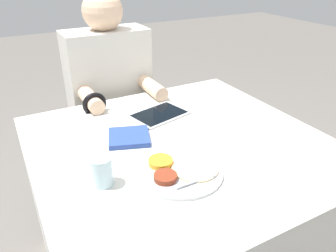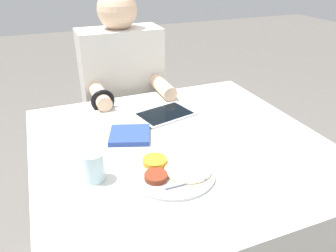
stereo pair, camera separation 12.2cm
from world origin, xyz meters
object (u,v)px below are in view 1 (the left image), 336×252
(drinking_glass, at_px, (102,171))
(thali_tray, at_px, (179,171))
(tablet_device, at_px, (159,114))
(red_notebook, at_px, (129,138))
(person_diner, at_px, (112,115))

(drinking_glass, bearing_deg, thali_tray, -14.90)
(thali_tray, relative_size, tablet_device, 1.02)
(thali_tray, xyz_separation_m, red_notebook, (-0.06, 0.28, -0.00))
(thali_tray, bearing_deg, person_diner, 85.90)
(red_notebook, relative_size, tablet_device, 0.70)
(person_diner, bearing_deg, thali_tray, -94.10)
(thali_tray, height_order, tablet_device, thali_tray)
(thali_tray, xyz_separation_m, drinking_glass, (-0.23, 0.06, 0.04))
(drinking_glass, bearing_deg, tablet_device, 43.31)
(thali_tray, height_order, drinking_glass, drinking_glass)
(thali_tray, bearing_deg, drinking_glass, 165.10)
(person_diner, bearing_deg, red_notebook, -101.92)
(person_diner, height_order, drinking_glass, person_diner)
(thali_tray, distance_m, red_notebook, 0.29)
(tablet_device, xyz_separation_m, person_diner, (-0.08, 0.44, -0.17))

